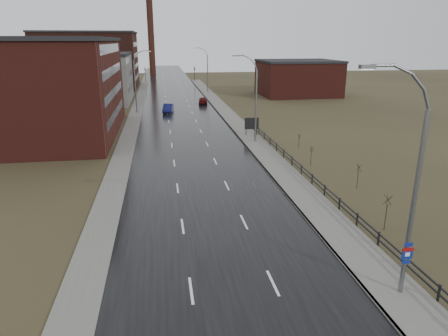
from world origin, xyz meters
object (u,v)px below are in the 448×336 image
object	(u,v)px
streetlight_main	(410,190)
car_far	(203,101)
billboard	(252,124)
car_near	(168,108)

from	to	relation	value
streetlight_main	car_far	size ratio (longest dim) A/B	2.68
streetlight_main	billboard	size ratio (longest dim) A/B	4.49
billboard	car_far	distance (m)	31.38
streetlight_main	car_near	distance (m)	60.36
streetlight_main	car_far	world-z (taller)	streetlight_main
car_near	billboard	bearing A→B (deg)	-55.49
car_near	car_far	distance (m)	12.26
billboard	car_near	distance (m)	24.34
billboard	streetlight_main	bearing A→B (deg)	-90.96
billboard	car_near	bearing A→B (deg)	117.52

